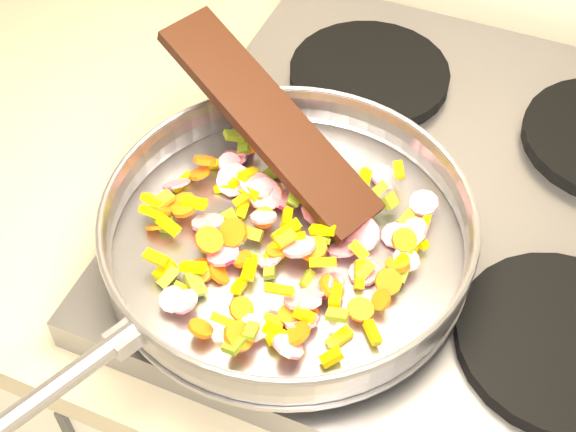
% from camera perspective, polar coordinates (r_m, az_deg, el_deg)
% --- Properties ---
extents(cooktop, '(0.60, 0.60, 0.04)m').
position_cam_1_polar(cooktop, '(0.87, 11.30, 0.65)').
color(cooktop, '#939399').
rests_on(cooktop, counter_top).
extents(grate_fl, '(0.19, 0.19, 0.02)m').
position_cam_1_polar(grate_fl, '(0.79, -0.94, -2.10)').
color(grate_fl, black).
rests_on(grate_fl, cooktop).
extents(grate_fr, '(0.19, 0.19, 0.02)m').
position_cam_1_polar(grate_fr, '(0.76, 18.91, -8.46)').
color(grate_fr, black).
rests_on(grate_fr, cooktop).
extents(grate_bl, '(0.19, 0.19, 0.02)m').
position_cam_1_polar(grate_bl, '(0.97, 5.79, 9.99)').
color(grate_bl, black).
rests_on(grate_bl, cooktop).
extents(saute_pan, '(0.39, 0.53, 0.05)m').
position_cam_1_polar(saute_pan, '(0.75, -0.12, -0.92)').
color(saute_pan, '#9E9EA5').
rests_on(saute_pan, grate_fl).
extents(vegetable_heap, '(0.28, 0.29, 0.04)m').
position_cam_1_polar(vegetable_heap, '(0.76, -0.25, -1.16)').
color(vegetable_heap, '#D7B901').
rests_on(vegetable_heap, saute_pan).
extents(wooden_spatula, '(0.26, 0.16, 0.11)m').
position_cam_1_polar(wooden_spatula, '(0.79, -1.33, 6.79)').
color(wooden_spatula, black).
rests_on(wooden_spatula, saute_pan).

